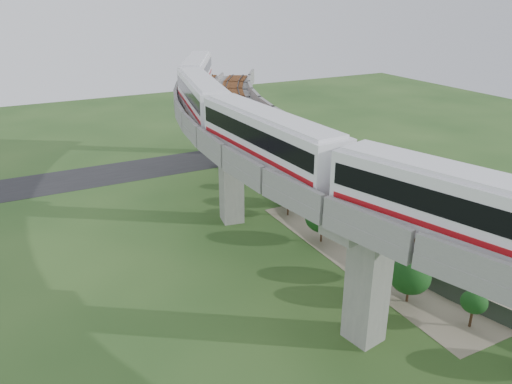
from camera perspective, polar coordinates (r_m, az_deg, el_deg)
ground at (r=42.17m, az=2.13°, el=-8.81°), size 160.00×160.00×0.00m
dirt_lot at (r=48.55m, az=17.96°, el=-5.54°), size 18.00×26.00×0.04m
asphalt_road at (r=67.55m, az=-10.47°, el=3.00°), size 60.00×8.00×0.03m
viaduct at (r=40.29m, az=7.09°, el=3.69°), size 19.58×73.98×11.40m
metro_train at (r=41.26m, az=0.05°, el=9.00°), size 12.65×61.17×3.64m
fence at (r=46.84m, az=12.64°, el=-5.00°), size 3.87×38.73×1.50m
tree_0 at (r=64.74m, az=1.04°, el=4.12°), size 2.09×2.09×2.61m
tree_1 at (r=57.91m, az=1.47°, el=2.18°), size 2.21×2.21×2.91m
tree_2 at (r=53.64m, az=4.11°, el=0.59°), size 3.20×3.20×3.41m
tree_3 at (r=50.97m, az=3.71°, el=-0.53°), size 2.31×2.31×3.09m
tree_4 at (r=45.74m, az=7.57°, el=-2.94°), size 3.12×3.12×3.78m
tree_5 at (r=40.84m, az=12.97°, el=-7.25°), size 2.72×2.72×3.18m
tree_6 at (r=38.69m, az=17.18°, el=-9.19°), size 3.03×3.03×3.48m
tree_7 at (r=37.61m, az=23.66°, el=-11.47°), size 1.80×1.80×2.78m
car_white at (r=46.38m, az=21.46°, el=-6.46°), size 3.03×4.09×1.29m
car_red at (r=48.07m, az=20.99°, el=-5.53°), size 3.15×2.88×1.05m
car_dark at (r=49.17m, az=11.98°, el=-3.77°), size 4.15×2.27×1.14m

